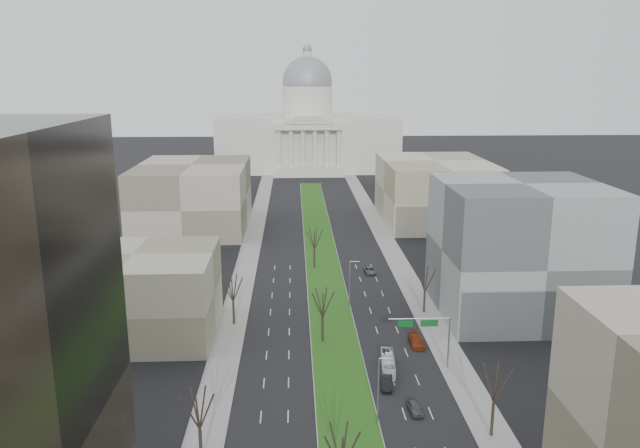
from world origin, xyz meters
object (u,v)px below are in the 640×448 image
object	(u,v)px
car_red	(416,341)
box_van	(388,363)
car_grey_near	(415,407)
car_black	(387,382)
car_grey_far	(370,270)

from	to	relation	value
car_red	box_van	distance (m)	10.29
car_red	box_van	xyz separation A→B (m)	(-5.92, -8.40, 0.35)
car_grey_near	car_red	distance (m)	20.79
car_red	car_black	bearing A→B (deg)	-117.53
car_grey_near	car_black	bearing A→B (deg)	106.00
car_grey_far	box_van	distance (m)	45.78
car_grey_far	box_van	world-z (taller)	box_van
car_grey_near	box_van	size ratio (longest dim) A/B	0.49
car_black	car_grey_far	size ratio (longest dim) A/B	0.94
car_grey_near	car_grey_far	size ratio (longest dim) A/B	0.83
car_red	box_van	size ratio (longest dim) A/B	0.65
car_black	car_red	size ratio (longest dim) A/B	0.85
car_black	box_van	world-z (taller)	box_van
car_grey_near	car_black	distance (m)	7.24
car_grey_far	car_red	bearing A→B (deg)	-88.61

